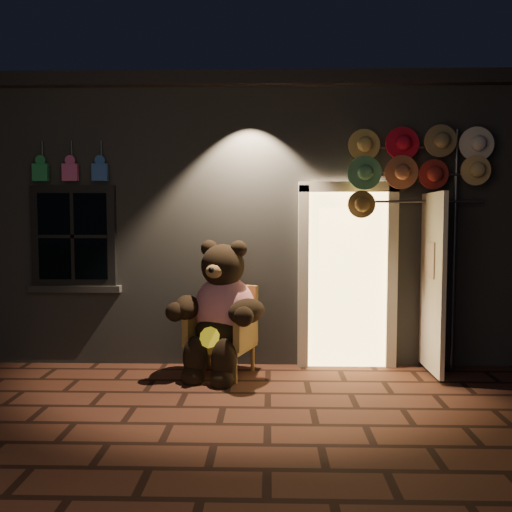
{
  "coord_description": "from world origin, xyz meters",
  "views": [
    {
      "loc": [
        0.43,
        -4.94,
        1.77
      ],
      "look_at": [
        0.28,
        1.0,
        1.35
      ],
      "focal_mm": 38.0,
      "sensor_mm": 36.0,
      "label": 1
    }
  ],
  "objects": [
    {
      "name": "hat_rack",
      "position": [
        2.08,
        1.28,
        2.34
      ],
      "size": [
        1.59,
        0.22,
        2.8
      ],
      "color": "#59595E",
      "rests_on": "ground"
    },
    {
      "name": "teddy_bear",
      "position": [
        -0.11,
        1.02,
        0.73
      ],
      "size": [
        1.08,
        1.01,
        1.58
      ],
      "rotation": [
        0.0,
        0.0,
        -0.34
      ],
      "color": "red",
      "rests_on": "ground"
    },
    {
      "name": "ground",
      "position": [
        0.0,
        0.0,
        0.0
      ],
      "size": [
        60.0,
        60.0,
        0.0
      ],
      "primitive_type": "plane",
      "color": "#4C291D",
      "rests_on": "ground"
    },
    {
      "name": "wicker_armchair",
      "position": [
        -0.08,
        1.15,
        0.49
      ],
      "size": [
        0.83,
        0.8,
        0.99
      ],
      "rotation": [
        0.0,
        0.0,
        -0.34
      ],
      "color": "#A88241",
      "rests_on": "ground"
    },
    {
      "name": "shop_building",
      "position": [
        0.0,
        3.99,
        1.74
      ],
      "size": [
        7.3,
        5.95,
        3.51
      ],
      "color": "slate",
      "rests_on": "ground"
    }
  ]
}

